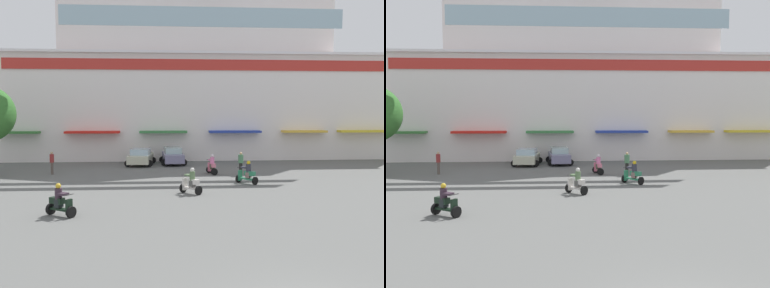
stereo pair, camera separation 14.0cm
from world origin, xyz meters
TOP-DOWN VIEW (x-y plane):
  - ground_plane at (0.00, 13.00)m, footprint 128.00×128.00m
  - colonial_building at (0.00, 35.60)m, footprint 39.24×15.33m
  - parked_car_0 at (-5.42, 27.39)m, footprint 2.68×3.97m
  - parked_car_1 at (-2.57, 27.78)m, footprint 2.47×4.04m
  - scooter_rider_1 at (2.09, 17.62)m, footprint 1.39×1.43m
  - scooter_rider_2 at (0.25, 21.80)m, footprint 0.78×1.38m
  - scooter_rider_4 at (-8.12, 9.99)m, footprint 1.48×1.21m
  - scooter_rider_7 at (-1.83, 14.61)m, footprint 1.31×1.32m
  - pedestrian_0 at (2.36, 21.26)m, footprint 0.54×0.54m
  - pedestrian_1 at (-11.82, 22.54)m, footprint 0.42×0.42m

SIDE VIEW (x-z plane):
  - ground_plane at x=0.00m, z-range 0.00..0.00m
  - scooter_rider_4 at x=-8.12m, z-range -0.13..1.38m
  - scooter_rider_1 at x=2.09m, z-range -0.13..1.40m
  - scooter_rider_2 at x=0.25m, z-range -0.13..1.41m
  - scooter_rider_7 at x=-1.83m, z-range -0.13..1.41m
  - parked_car_0 at x=-5.42m, z-range 0.01..1.47m
  - parked_car_1 at x=-2.57m, z-range 0.00..1.53m
  - pedestrian_0 at x=2.36m, z-range 0.12..1.85m
  - pedestrian_1 at x=-11.82m, z-range 0.13..1.87m
  - colonial_building at x=0.00m, z-range -1.20..19.61m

